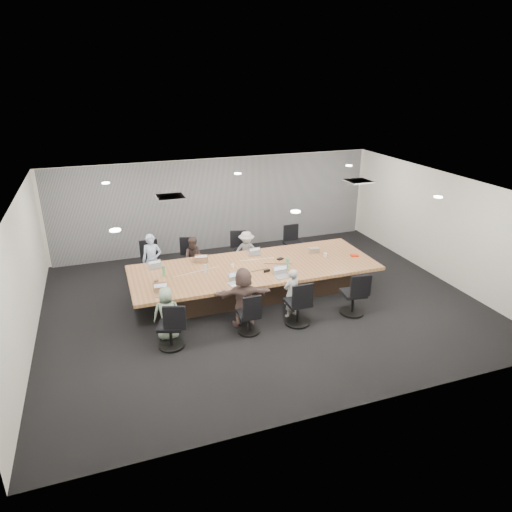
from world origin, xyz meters
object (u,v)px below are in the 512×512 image
object	(u,v)px
chair_3	(293,247)
person_0	(152,260)
bottle_green_right	(287,264)
chair_6	(298,306)
stapler	(267,271)
person_6	(292,293)
chair_1	(192,260)
laptop_2	(253,253)
laptop_4	(162,294)
bottle_clear	(205,268)
laptop_5	(236,283)
person_4	(167,313)
person_2	(247,252)
chair_0	(151,264)
chair_5	(249,317)
chair_7	(353,296)
laptop_1	(199,260)
mug_brown	(156,283)
canvas_bag	(314,250)
laptop_0	(155,266)
chair_4	(170,329)
conference_table	(255,279)
laptop_6	(282,277)
snack_packet	(354,255)
person_5	(244,297)
person_1	(195,259)
bottle_green_left	(164,271)

from	to	relation	value
chair_3	person_0	bearing A→B (deg)	3.03
bottle_green_right	person_0	bearing A→B (deg)	149.38
chair_6	bottle_green_right	size ratio (longest dim) A/B	3.16
stapler	person_6	bearing A→B (deg)	-87.34
chair_1	laptop_2	distance (m)	1.74
laptop_4	bottle_clear	size ratio (longest dim) A/B	1.51
person_0	chair_6	bearing A→B (deg)	-35.94
person_6	bottle_clear	size ratio (longest dim) A/B	5.59
stapler	laptop_5	bearing A→B (deg)	-168.54
person_4	person_2	bearing A→B (deg)	-126.59
laptop_5	chair_0	bearing A→B (deg)	109.17
laptop_2	stapler	size ratio (longest dim) A/B	1.87
chair_5	chair_7	bearing A→B (deg)	0.69
chair_6	bottle_clear	distance (m)	2.42
laptop_2	laptop_1	bearing A→B (deg)	-1.79
mug_brown	canvas_bag	size ratio (longest dim) A/B	0.44
laptop_0	laptop_1	world-z (taller)	same
chair_4	conference_table	bearing A→B (deg)	53.38
chair_7	laptop_6	bearing A→B (deg)	154.45
chair_7	person_0	distance (m)	5.10
snack_packet	person_0	bearing A→B (deg)	162.30
chair_3	chair_4	xyz separation A→B (m)	(-4.16, -3.40, -0.02)
mug_brown	stapler	world-z (taller)	mug_brown
chair_4	mug_brown	size ratio (longest dim) A/B	7.44
chair_4	person_5	bearing A→B (deg)	29.72
person_1	conference_table	bearing A→B (deg)	-35.51
person_6	bottle_green_right	world-z (taller)	person_6
person_6	stapler	size ratio (longest dim) A/B	7.25
person_1	chair_1	bearing A→B (deg)	102.56
chair_7	person_2	bearing A→B (deg)	124.51
laptop_1	mug_brown	size ratio (longest dim) A/B	3.01
conference_table	chair_5	size ratio (longest dim) A/B	8.30
chair_1	person_1	xyz separation A→B (m)	(0.00, -0.35, 0.19)
laptop_2	snack_packet	distance (m)	2.63
laptop_1	laptop_6	world-z (taller)	same
mug_brown	stapler	xyz separation A→B (m)	(2.58, -0.16, -0.02)
laptop_5	person_6	xyz separation A→B (m)	(1.13, -0.55, -0.17)
chair_5	person_6	size ratio (longest dim) A/B	0.63
bottle_green_left	canvas_bag	xyz separation A→B (m)	(3.96, 0.20, -0.06)
conference_table	person_6	distance (m)	1.42
chair_1	laptop_6	size ratio (longest dim) A/B	2.29
chair_6	laptop_2	size ratio (longest dim) A/B	2.92
chair_0	conference_table	bearing A→B (deg)	145.64
chair_3	stapler	xyz separation A→B (m)	(-1.63, -2.12, 0.35)
person_2	person_6	xyz separation A→B (m)	(0.17, -2.70, -0.01)
chair_3	bottle_clear	size ratio (longest dim) A/B	4.09
chair_7	person_6	bearing A→B (deg)	173.39
laptop_6	stapler	distance (m)	0.45
laptop_6	canvas_bag	world-z (taller)	canvas_bag
person_0	person_5	size ratio (longest dim) A/B	1.03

